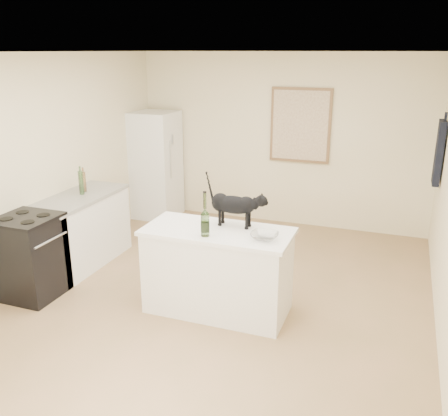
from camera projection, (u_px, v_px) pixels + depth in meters
floor at (216, 299)px, 5.39m from camera, size 5.50×5.50×0.00m
ceiling at (215, 52)px, 4.58m from camera, size 5.50×5.50×0.00m
wall_back at (280, 141)px, 7.44m from camera, size 4.50×0.00×4.50m
wall_front at (24, 317)px, 2.53m from camera, size 4.50×0.00×4.50m
wall_left at (37, 168)px, 5.72m from camera, size 0.00×5.50×5.50m
island_base at (218, 272)px, 5.04m from camera, size 1.44×0.67×0.86m
island_top at (218, 232)px, 4.90m from camera, size 1.50×0.70×0.04m
left_cabinets at (80, 232)px, 6.16m from camera, size 0.60×1.40×0.86m
left_countertop at (77, 198)px, 6.02m from camera, size 0.62×1.44×0.04m
stove at (30, 258)px, 5.35m from camera, size 0.60×0.60×0.90m
fridge at (155, 165)px, 7.86m from camera, size 0.68×0.68×1.70m
artwork_frame at (300, 125)px, 7.24m from camera, size 0.90×0.03×1.10m
artwork_canvas at (300, 126)px, 7.22m from camera, size 0.82×0.00×1.02m
hanging_garment at (439, 153)px, 6.06m from camera, size 0.08×0.34×0.80m
black_cat at (234, 207)px, 4.94m from camera, size 0.58×0.19×0.41m
wine_bottle at (205, 217)px, 4.68m from camera, size 0.10×0.10×0.40m
glass_bowl at (264, 236)px, 4.64m from camera, size 0.29×0.29×0.07m
fridge_paper at (173, 139)px, 7.60m from camera, size 0.05×0.11×0.16m
counter_bottle_cluster at (82, 182)px, 6.10m from camera, size 0.10×0.17×0.30m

